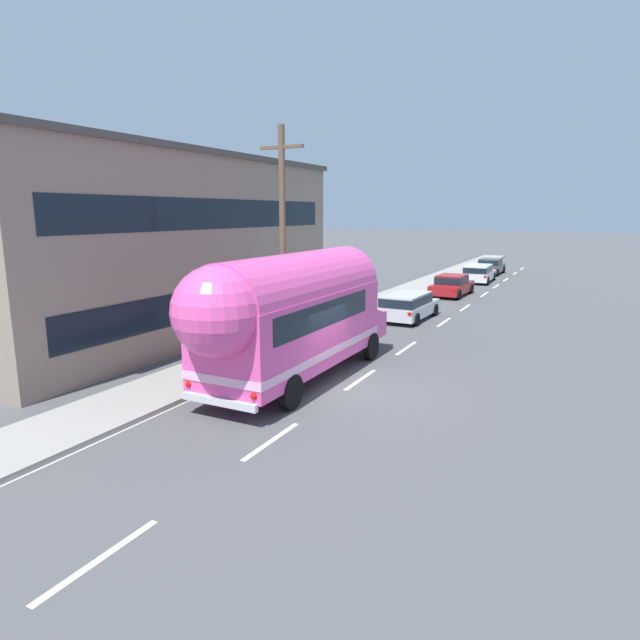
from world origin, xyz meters
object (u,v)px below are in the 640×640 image
(car_third, at_px, (479,272))
(car_fourth, at_px, (490,266))
(painted_bus, at_px, (290,312))
(car_lead, at_px, (408,304))
(car_second, at_px, (452,284))
(utility_pole, at_px, (283,238))

(car_third, xyz_separation_m, car_fourth, (-0.24, 6.35, -0.06))
(painted_bus, distance_m, car_fourth, 34.96)
(painted_bus, height_order, car_lead, painted_bus)
(car_lead, relative_size, car_third, 0.95)
(car_fourth, bearing_deg, painted_bus, -89.91)
(car_second, relative_size, car_fourth, 1.02)
(utility_pole, relative_size, painted_bus, 0.82)
(utility_pole, height_order, car_lead, utility_pole)
(painted_bus, relative_size, car_second, 2.29)
(car_lead, bearing_deg, car_second, 90.07)
(painted_bus, relative_size, car_third, 2.20)
(utility_pole, xyz_separation_m, car_lead, (2.30, 8.29, -3.63))
(car_third, distance_m, car_fourth, 6.36)
(car_third, bearing_deg, painted_bus, -90.37)
(utility_pole, bearing_deg, car_lead, 74.50)
(car_fourth, bearing_deg, utility_pole, -94.04)
(painted_bus, bearing_deg, car_third, 89.63)
(car_third, bearing_deg, car_fourth, 92.18)
(painted_bus, relative_size, car_lead, 2.32)
(utility_pole, xyz_separation_m, car_third, (2.47, 25.17, -3.63))
(car_lead, xyz_separation_m, car_second, (-0.01, 9.14, -0.06))
(painted_bus, distance_m, car_lead, 11.79)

